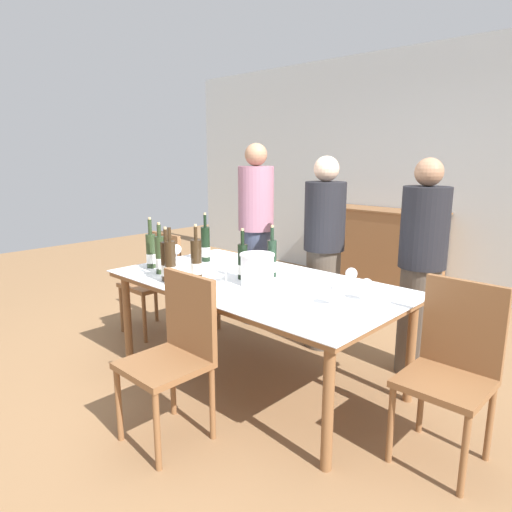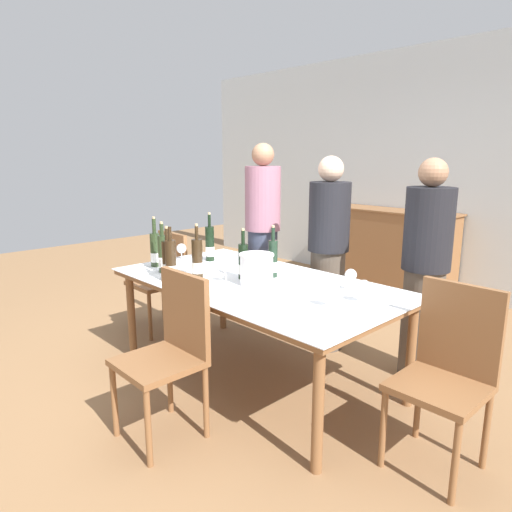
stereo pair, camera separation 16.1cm
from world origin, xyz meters
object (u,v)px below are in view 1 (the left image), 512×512
(wine_bottle_3, at_px, (166,263))
(person_guest_left, at_px, (324,254))
(ice_bucket, at_px, (257,268))
(wine_glass_4, at_px, (366,286))
(chair_near_front, at_px, (176,346))
(wine_glass_1, at_px, (226,268))
(wine_glass_2, at_px, (176,250))
(chair_left_end, at_px, (157,275))
(wine_bottle_6, at_px, (243,262))
(wine_bottle_4, at_px, (151,251))
(dining_table, at_px, (256,289))
(wine_bottle_5, at_px, (160,256))
(wine_glass_3, at_px, (351,274))
(wine_glass_0, at_px, (337,288))
(chair_right_end, at_px, (453,361))
(person_host, at_px, (256,235))
(sideboard_cabinet, at_px, (376,248))
(wine_bottle_2, at_px, (206,245))
(wine_bottle_0, at_px, (272,259))
(wine_bottle_7, at_px, (171,264))
(person_guest_right, at_px, (421,270))
(wine_bottle_1, at_px, (196,261))

(wine_bottle_3, bearing_deg, person_guest_left, 69.67)
(ice_bucket, bearing_deg, wine_bottle_3, -145.84)
(wine_glass_4, xyz_separation_m, chair_near_front, (-0.64, -0.93, -0.29))
(wine_glass_1, relative_size, wine_glass_2, 1.08)
(wine_glass_4, height_order, chair_left_end, chair_left_end)
(wine_bottle_6, bearing_deg, wine_bottle_4, -161.36)
(dining_table, bearing_deg, wine_glass_2, 178.91)
(wine_bottle_6, xyz_separation_m, chair_left_end, (-1.21, 0.10, -0.34))
(wine_bottle_6, relative_size, chair_left_end, 0.41)
(wine_bottle_5, bearing_deg, wine_glass_3, 26.43)
(wine_glass_0, bearing_deg, ice_bucket, 178.73)
(chair_right_end, relative_size, person_host, 0.56)
(wine_glass_4, relative_size, chair_right_end, 0.14)
(sideboard_cabinet, distance_m, wine_glass_4, 2.98)
(wine_bottle_6, height_order, wine_glass_2, wine_bottle_6)
(sideboard_cabinet, distance_m, chair_left_end, 2.78)
(wine_glass_3, bearing_deg, wine_bottle_2, -174.50)
(wine_bottle_4, bearing_deg, person_host, 87.77)
(wine_glass_2, bearing_deg, wine_glass_1, -13.15)
(wine_bottle_0, bearing_deg, wine_bottle_6, -120.30)
(sideboard_cabinet, bearing_deg, wine_bottle_6, -80.19)
(wine_glass_3, bearing_deg, wine_bottle_6, -156.33)
(wine_glass_4, bearing_deg, wine_bottle_5, -161.88)
(wine_glass_3, bearing_deg, person_host, 157.58)
(dining_table, relative_size, wine_bottle_5, 5.42)
(wine_glass_1, bearing_deg, chair_right_end, 10.19)
(wine_bottle_7, relative_size, chair_right_end, 0.41)
(wine_glass_1, xyz_separation_m, chair_left_end, (-1.21, 0.25, -0.32))
(wine_bottle_0, bearing_deg, dining_table, -87.90)
(wine_glass_1, relative_size, person_guest_right, 0.09)
(chair_near_front, relative_size, person_guest_left, 0.59)
(chair_near_front, bearing_deg, wine_bottle_0, 98.01)
(wine_glass_2, xyz_separation_m, wine_glass_4, (1.70, 0.13, 0.00))
(wine_bottle_3, distance_m, wine_glass_2, 0.63)
(wine_bottle_7, distance_m, chair_left_end, 1.14)
(chair_near_front, distance_m, person_guest_right, 1.82)
(sideboard_cabinet, height_order, wine_glass_3, sideboard_cabinet)
(ice_bucket, bearing_deg, wine_bottle_4, -166.96)
(wine_bottle_2, bearing_deg, wine_glass_2, -143.60)
(chair_left_end, bearing_deg, wine_bottle_5, -31.63)
(person_guest_right, bearing_deg, wine_bottle_6, -134.52)
(dining_table, height_order, person_guest_left, person_guest_left)
(person_host, height_order, person_guest_left, person_host)
(wine_glass_1, relative_size, wine_glass_4, 1.06)
(wine_glass_3, xyz_separation_m, chair_left_end, (-1.90, -0.21, -0.32))
(wine_bottle_0, xyz_separation_m, wine_bottle_6, (-0.11, -0.19, -0.01))
(wine_glass_1, bearing_deg, wine_bottle_3, -145.28)
(wine_bottle_2, distance_m, chair_near_front, 1.32)
(ice_bucket, relative_size, wine_glass_4, 1.70)
(wine_bottle_1, distance_m, wine_bottle_6, 0.32)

